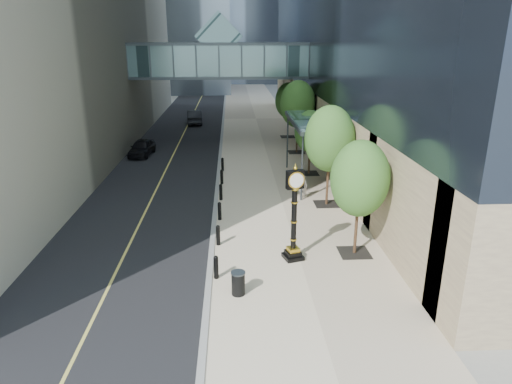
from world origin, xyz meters
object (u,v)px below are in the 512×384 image
Objects in this scene: street_clock at (294,220)px; trash_bin at (238,284)px; car_near at (142,148)px; car_far at (194,117)px; pedestrian at (303,186)px.

street_clock is 4.79× the size of trash_bin.
car_near is at bearing 108.99° from trash_bin.
street_clock reaches higher than car_far.
trash_bin is 0.19× the size of car_far.
car_far reaches higher than trash_bin.
trash_bin is 0.59× the size of pedestrian.
car_near is (-10.27, 19.67, -1.23)m from street_clock.
car_far is (-6.99, 34.58, -1.14)m from street_clock.
street_clock reaches higher than trash_bin.
car_near reaches higher than trash_bin.
pedestrian is at bearing 69.27° from trash_bin.
car_far is at bearing -48.55° from pedestrian.
pedestrian is at bearing 101.70° from car_far.
street_clock is at bearing -56.58° from car_near.
pedestrian is 0.32× the size of car_far.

